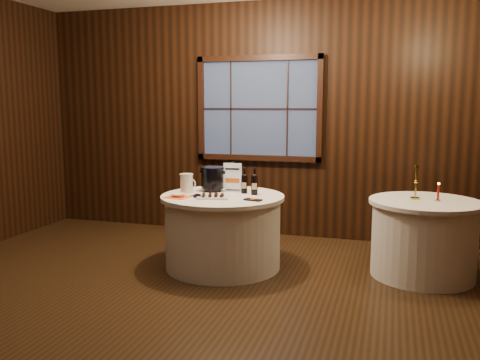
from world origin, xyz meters
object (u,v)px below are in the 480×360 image
(port_bottle_left, at_px, (244,182))
(chocolate_box, at_px, (253,200))
(brass_candlestick, at_px, (416,187))
(red_candle, at_px, (438,194))
(ice_bucket, at_px, (212,178))
(sign_stand, at_px, (233,182))
(cracker_bowl, at_px, (178,195))
(side_table, at_px, (423,238))
(glass_pitcher, at_px, (187,183))
(grape_bunch, at_px, (198,196))
(main_table, at_px, (223,231))
(port_bottle_right, at_px, (254,183))
(chocolate_plate, at_px, (213,196))

(port_bottle_left, bearing_deg, chocolate_box, -74.33)
(port_bottle_left, height_order, brass_candlestick, brass_candlestick)
(red_candle, bearing_deg, ice_bucket, -177.90)
(sign_stand, height_order, cracker_bowl, sign_stand)
(side_table, height_order, red_candle, red_candle)
(chocolate_box, height_order, glass_pitcher, glass_pitcher)
(port_bottle_left, height_order, cracker_bowl, port_bottle_left)
(brass_candlestick, bearing_deg, grape_bunch, -165.69)
(side_table, xyz_separation_m, cracker_bowl, (-2.39, -0.54, 0.40))
(side_table, relative_size, glass_pitcher, 5.20)
(side_table, distance_m, brass_candlestick, 0.52)
(cracker_bowl, distance_m, red_candle, 2.56)
(glass_pitcher, bearing_deg, ice_bucket, 55.99)
(main_table, distance_m, port_bottle_right, 0.61)
(sign_stand, relative_size, cracker_bowl, 2.34)
(chocolate_box, relative_size, red_candle, 0.93)
(chocolate_plate, height_order, red_candle, red_candle)
(ice_bucket, xyz_separation_m, chocolate_box, (0.56, -0.40, -0.13))
(side_table, xyz_separation_m, brass_candlestick, (-0.10, 0.03, 0.51))
(side_table, bearing_deg, port_bottle_right, -173.97)
(side_table, relative_size, port_bottle_right, 3.73)
(port_bottle_left, relative_size, glass_pitcher, 1.32)
(port_bottle_right, bearing_deg, side_table, -9.01)
(grape_bunch, bearing_deg, red_candle, 11.92)
(ice_bucket, xyz_separation_m, glass_pitcher, (-0.22, -0.20, -0.03))
(main_table, relative_size, side_table, 1.19)
(sign_stand, bearing_deg, main_table, -100.08)
(port_bottle_left, relative_size, chocolate_plate, 0.77)
(port_bottle_left, relative_size, chocolate_box, 1.60)
(brass_candlestick, bearing_deg, sign_stand, -177.19)
(side_table, distance_m, grape_bunch, 2.28)
(glass_pitcher, bearing_deg, chocolate_plate, -14.54)
(sign_stand, height_order, grape_bunch, sign_stand)
(main_table, distance_m, cracker_bowl, 0.61)
(red_candle, bearing_deg, brass_candlestick, 166.87)
(sign_stand, xyz_separation_m, ice_bucket, (-0.22, -0.04, 0.03))
(side_table, xyz_separation_m, chocolate_plate, (-2.04, -0.49, 0.40))
(port_bottle_left, xyz_separation_m, chocolate_box, (0.20, -0.37, -0.11))
(brass_candlestick, height_order, red_candle, brass_candlestick)
(chocolate_plate, height_order, cracker_bowl, chocolate_plate)
(cracker_bowl, relative_size, brass_candlestick, 0.40)
(main_table, xyz_separation_m, sign_stand, (0.03, 0.24, 0.49))
(glass_pitcher, relative_size, cracker_bowl, 1.52)
(sign_stand, bearing_deg, chocolate_box, -53.96)
(glass_pitcher, xyz_separation_m, cracker_bowl, (0.01, -0.24, -0.08))
(grape_bunch, height_order, cracker_bowl, same)
(brass_candlestick, bearing_deg, chocolate_box, -160.86)
(chocolate_plate, height_order, glass_pitcher, glass_pitcher)
(chocolate_plate, bearing_deg, ice_bucket, 110.48)
(sign_stand, relative_size, chocolate_box, 1.86)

